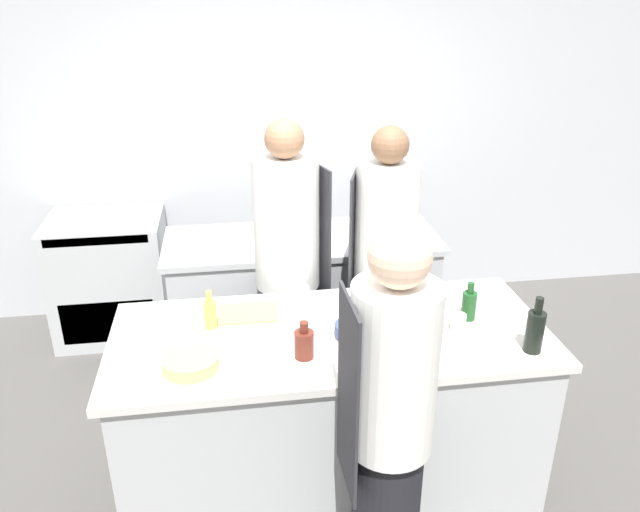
{
  "coord_description": "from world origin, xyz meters",
  "views": [
    {
      "loc": [
        -0.44,
        -2.57,
        2.49
      ],
      "look_at": [
        0.0,
        0.35,
        1.16
      ],
      "focal_mm": 35.0,
      "sensor_mm": 36.0,
      "label": 1
    }
  ],
  "objects_px": {
    "bowl_mixing_large": "(398,296)",
    "chef_at_prep_near": "(389,428)",
    "bottle_sauce": "(535,330)",
    "bowl_ceramic_blue": "(190,363)",
    "bottle_vinegar": "(301,299)",
    "chef_at_stove": "(288,272)",
    "bottle_olive_oil": "(210,313)",
    "bottle_cooking_oil": "(304,343)",
    "oven_range": "(111,277)",
    "bowl_prep_small": "(351,330)",
    "bowl_wooden_salad": "(415,324)",
    "cup": "(458,323)",
    "bottle_wine": "(469,305)",
    "chef_at_pass_far": "(383,275)"
  },
  "relations": [
    {
      "from": "bowl_mixing_large",
      "to": "chef_at_prep_near",
      "type": "bearing_deg",
      "value": -106.99
    },
    {
      "from": "bottle_sauce",
      "to": "bowl_ceramic_blue",
      "type": "bearing_deg",
      "value": 176.8
    },
    {
      "from": "bottle_vinegar",
      "to": "chef_at_prep_near",
      "type": "bearing_deg",
      "value": -75.0
    },
    {
      "from": "chef_at_stove",
      "to": "bottle_olive_oil",
      "type": "relative_size",
      "value": 9.06
    },
    {
      "from": "bowl_mixing_large",
      "to": "bottle_cooking_oil",
      "type": "bearing_deg",
      "value": -141.2
    },
    {
      "from": "chef_at_prep_near",
      "to": "bowl_ceramic_blue",
      "type": "relative_size",
      "value": 6.97
    },
    {
      "from": "chef_at_prep_near",
      "to": "bowl_mixing_large",
      "type": "distance_m",
      "value": 0.98
    },
    {
      "from": "oven_range",
      "to": "bottle_vinegar",
      "type": "relative_size",
      "value": 4.48
    },
    {
      "from": "bowl_prep_small",
      "to": "bowl_wooden_salad",
      "type": "relative_size",
      "value": 0.59
    },
    {
      "from": "bowl_ceramic_blue",
      "to": "bottle_sauce",
      "type": "bearing_deg",
      "value": -3.2
    },
    {
      "from": "bowl_prep_small",
      "to": "cup",
      "type": "height_order",
      "value": "cup"
    },
    {
      "from": "bowl_mixing_large",
      "to": "bowl_prep_small",
      "type": "xyz_separation_m",
      "value": [
        -0.31,
        -0.31,
        0.0
      ]
    },
    {
      "from": "bottle_vinegar",
      "to": "bowl_wooden_salad",
      "type": "relative_size",
      "value": 0.73
    },
    {
      "from": "oven_range",
      "to": "bowl_mixing_large",
      "type": "bearing_deg",
      "value": -40.55
    },
    {
      "from": "oven_range",
      "to": "bowl_mixing_large",
      "type": "relative_size",
      "value": 4.03
    },
    {
      "from": "bottle_wine",
      "to": "bowl_prep_small",
      "type": "bearing_deg",
      "value": -172.55
    },
    {
      "from": "chef_at_pass_far",
      "to": "bottle_cooking_oil",
      "type": "xyz_separation_m",
      "value": [
        -0.57,
        -0.83,
        0.1
      ]
    },
    {
      "from": "chef_at_stove",
      "to": "oven_range",
      "type": "bearing_deg",
      "value": -146.92
    },
    {
      "from": "chef_at_stove",
      "to": "bottle_cooking_oil",
      "type": "height_order",
      "value": "chef_at_stove"
    },
    {
      "from": "bottle_vinegar",
      "to": "bottle_cooking_oil",
      "type": "xyz_separation_m",
      "value": [
        -0.04,
        -0.41,
        -0.01
      ]
    },
    {
      "from": "bowl_wooden_salad",
      "to": "cup",
      "type": "relative_size",
      "value": 3.08
    },
    {
      "from": "oven_range",
      "to": "chef_at_prep_near",
      "type": "bearing_deg",
      "value": -58.8
    },
    {
      "from": "bottle_wine",
      "to": "bowl_prep_small",
      "type": "height_order",
      "value": "bottle_wine"
    },
    {
      "from": "chef_at_prep_near",
      "to": "bowl_ceramic_blue",
      "type": "height_order",
      "value": "chef_at_prep_near"
    },
    {
      "from": "bottle_wine",
      "to": "bowl_wooden_salad",
      "type": "relative_size",
      "value": 0.72
    },
    {
      "from": "chef_at_pass_far",
      "to": "bottle_olive_oil",
      "type": "bearing_deg",
      "value": 135.41
    },
    {
      "from": "bottle_cooking_oil",
      "to": "bowl_prep_small",
      "type": "xyz_separation_m",
      "value": [
        0.25,
        0.14,
        -0.04
      ]
    },
    {
      "from": "bottle_olive_oil",
      "to": "bottle_wine",
      "type": "xyz_separation_m",
      "value": [
        1.28,
        -0.11,
        0.0
      ]
    },
    {
      "from": "chef_at_pass_far",
      "to": "bowl_ceramic_blue",
      "type": "bearing_deg",
      "value": 146.78
    },
    {
      "from": "bowl_wooden_salad",
      "to": "bowl_prep_small",
      "type": "bearing_deg",
      "value": -176.67
    },
    {
      "from": "bottle_olive_oil",
      "to": "bowl_prep_small",
      "type": "bearing_deg",
      "value": -15.56
    },
    {
      "from": "chef_at_stove",
      "to": "chef_at_pass_far",
      "type": "distance_m",
      "value": 0.56
    },
    {
      "from": "bowl_mixing_large",
      "to": "oven_range",
      "type": "bearing_deg",
      "value": 139.45
    },
    {
      "from": "bottle_sauce",
      "to": "chef_at_prep_near",
      "type": "bearing_deg",
      "value": -153.92
    },
    {
      "from": "chef_at_pass_far",
      "to": "bottle_olive_oil",
      "type": "height_order",
      "value": "chef_at_pass_far"
    },
    {
      "from": "cup",
      "to": "bottle_vinegar",
      "type": "bearing_deg",
      "value": 158.19
    },
    {
      "from": "chef_at_pass_far",
      "to": "bottle_wine",
      "type": "height_order",
      "value": "chef_at_pass_far"
    },
    {
      "from": "oven_range",
      "to": "bowl_wooden_salad",
      "type": "relative_size",
      "value": 3.28
    },
    {
      "from": "chef_at_stove",
      "to": "bottle_wine",
      "type": "height_order",
      "value": "chef_at_stove"
    },
    {
      "from": "bottle_wine",
      "to": "bottle_sauce",
      "type": "distance_m",
      "value": 0.38
    },
    {
      "from": "chef_at_pass_far",
      "to": "bottle_cooking_oil",
      "type": "distance_m",
      "value": 1.01
    },
    {
      "from": "bottle_wine",
      "to": "cup",
      "type": "bearing_deg",
      "value": -130.46
    },
    {
      "from": "bowl_mixing_large",
      "to": "cup",
      "type": "relative_size",
      "value": 2.51
    },
    {
      "from": "chef_at_prep_near",
      "to": "bottle_vinegar",
      "type": "height_order",
      "value": "chef_at_prep_near"
    },
    {
      "from": "chef_at_pass_far",
      "to": "bottle_sauce",
      "type": "distance_m",
      "value": 1.05
    },
    {
      "from": "chef_at_stove",
      "to": "bowl_mixing_large",
      "type": "bearing_deg",
      "value": 32.73
    },
    {
      "from": "chef_at_prep_near",
      "to": "bottle_sauce",
      "type": "relative_size",
      "value": 6.24
    },
    {
      "from": "bowl_mixing_large",
      "to": "bottle_wine",
      "type": "bearing_deg",
      "value": -37.26
    },
    {
      "from": "chef_at_stove",
      "to": "bottle_wine",
      "type": "xyz_separation_m",
      "value": [
        0.84,
        -0.69,
        0.09
      ]
    },
    {
      "from": "oven_range",
      "to": "bowl_mixing_large",
      "type": "height_order",
      "value": "bowl_mixing_large"
    }
  ]
}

